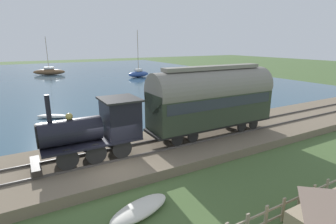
# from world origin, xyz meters

# --- Properties ---
(ground_plane) EXTENTS (200.00, 200.00, 0.00)m
(ground_plane) POSITION_xyz_m (0.00, 0.00, 0.00)
(ground_plane) COLOR #476033
(harbor_water) EXTENTS (80.00, 80.00, 0.01)m
(harbor_water) POSITION_xyz_m (44.73, 0.00, 0.00)
(harbor_water) COLOR #38566B
(harbor_water) RESTS_ON ground
(rail_embankment) EXTENTS (5.97, 56.00, 0.66)m
(rail_embankment) POSITION_xyz_m (1.44, 0.00, 0.27)
(rail_embankment) COLOR #756651
(rail_embankment) RESTS_ON ground
(steam_locomotive) EXTENTS (2.24, 5.64, 3.65)m
(steam_locomotive) POSITION_xyz_m (1.44, 0.52, 2.40)
(steam_locomotive) COLOR black
(steam_locomotive) RESTS_ON rail_embankment
(passenger_coach) EXTENTS (2.46, 9.17, 4.59)m
(passenger_coach) POSITION_xyz_m (1.44, -7.14, 3.16)
(passenger_coach) COLOR black
(passenger_coach) RESTS_ON rail_embankment
(sailboat_blue) EXTENTS (2.19, 4.53, 9.01)m
(sailboat_blue) POSITION_xyz_m (36.60, -16.93, 0.67)
(sailboat_blue) COLOR #335199
(sailboat_blue) RESTS_ON harbor_water
(sailboat_brown) EXTENTS (3.86, 6.63, 7.87)m
(sailboat_brown) POSITION_xyz_m (49.31, -1.79, 0.69)
(sailboat_brown) COLOR brown
(sailboat_brown) RESTS_ON harbor_water
(rowboat_far_out) EXTENTS (1.81, 3.04, 0.35)m
(rowboat_far_out) POSITION_xyz_m (9.14, 1.65, 0.18)
(rowboat_far_out) COLOR #B7B2A3
(rowboat_far_out) RESTS_ON harbor_water
(rowboat_off_pier) EXTENTS (1.34, 2.36, 0.56)m
(rowboat_off_pier) POSITION_xyz_m (8.80, -9.21, 0.29)
(rowboat_off_pier) COLOR beige
(rowboat_off_pier) RESTS_ON harbor_water
(rowboat_near_shore) EXTENTS (2.15, 2.96, 0.36)m
(rowboat_near_shore) POSITION_xyz_m (13.19, 1.64, 0.19)
(rowboat_near_shore) COLOR silver
(rowboat_near_shore) RESTS_ON harbor_water
(rowboat_mid_harbor) EXTENTS (2.69, 2.44, 0.46)m
(rowboat_mid_harbor) POSITION_xyz_m (11.69, -11.97, 0.24)
(rowboat_mid_harbor) COLOR silver
(rowboat_mid_harbor) RESTS_ON harbor_water
(beached_dinghy) EXTENTS (1.88, 3.00, 0.44)m
(beached_dinghy) POSITION_xyz_m (-3.43, 0.32, 0.22)
(beached_dinghy) COLOR beige
(beached_dinghy) RESTS_ON ground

